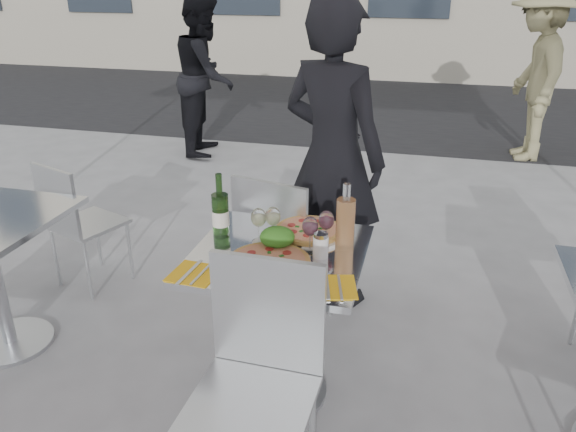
% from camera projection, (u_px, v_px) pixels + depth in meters
% --- Properties ---
extents(ground, '(80.00, 80.00, 0.00)m').
position_uv_depth(ground, '(280.00, 392.00, 2.67)').
color(ground, slate).
extents(street_asphalt, '(24.00, 5.00, 0.00)m').
position_uv_depth(street_asphalt, '(393.00, 105.00, 8.44)').
color(street_asphalt, black).
rests_on(street_asphalt, ground).
extents(main_table, '(0.72, 0.72, 0.75)m').
position_uv_depth(main_table, '(279.00, 294.00, 2.45)').
color(main_table, '#B7BABF').
rests_on(main_table, ground).
extents(chair_far, '(0.51, 0.51, 0.92)m').
position_uv_depth(chair_far, '(280.00, 243.00, 2.91)').
color(chair_far, silver).
rests_on(chair_far, ground).
extents(chair_near, '(0.43, 0.44, 0.93)m').
position_uv_depth(chair_near, '(259.00, 367.00, 1.98)').
color(chair_near, silver).
rests_on(chair_near, ground).
extents(side_chair_lfar, '(0.48, 0.49, 0.82)m').
position_uv_depth(side_chair_lfar, '(75.00, 217.00, 3.37)').
color(side_chair_lfar, silver).
rests_on(side_chair_lfar, ground).
extents(woman_diner, '(0.76, 0.64, 1.76)m').
position_uv_depth(woman_diner, '(333.00, 157.00, 3.15)').
color(woman_diner, black).
rests_on(woman_diner, ground).
extents(pedestrian_a, '(0.77, 0.91, 1.65)m').
position_uv_depth(pedestrian_a, '(205.00, 76.00, 5.92)').
color(pedestrian_a, black).
rests_on(pedestrian_a, ground).
extents(pedestrian_b, '(0.75, 1.20, 1.78)m').
position_uv_depth(pedestrian_b, '(535.00, 73.00, 5.70)').
color(pedestrian_b, '#91895D').
rests_on(pedestrian_b, ground).
extents(pizza_near, '(0.34, 0.34, 0.02)m').
position_uv_depth(pizza_near, '(269.00, 262.00, 2.26)').
color(pizza_near, tan).
rests_on(pizza_near, main_table).
extents(pizza_far, '(0.34, 0.34, 0.03)m').
position_uv_depth(pizza_far, '(309.00, 231.00, 2.52)').
color(pizza_far, white).
rests_on(pizza_far, main_table).
extents(salad_plate, '(0.22, 0.22, 0.09)m').
position_uv_depth(salad_plate, '(277.00, 239.00, 2.40)').
color(salad_plate, white).
rests_on(salad_plate, main_table).
extents(wine_bottle, '(0.07, 0.08, 0.29)m').
position_uv_depth(wine_bottle, '(220.00, 213.00, 2.46)').
color(wine_bottle, '#29531F').
rests_on(wine_bottle, main_table).
extents(carafe, '(0.08, 0.08, 0.29)m').
position_uv_depth(carafe, '(345.00, 222.00, 2.36)').
color(carafe, tan).
rests_on(carafe, main_table).
extents(sugar_shaker, '(0.06, 0.06, 0.11)m').
position_uv_depth(sugar_shaker, '(321.00, 245.00, 2.31)').
color(sugar_shaker, white).
rests_on(sugar_shaker, main_table).
extents(wineglass_white_a, '(0.07, 0.07, 0.16)m').
position_uv_depth(wineglass_white_a, '(259.00, 219.00, 2.41)').
color(wineglass_white_a, white).
rests_on(wineglass_white_a, main_table).
extents(wineglass_white_b, '(0.07, 0.07, 0.16)m').
position_uv_depth(wineglass_white_b, '(273.00, 217.00, 2.43)').
color(wineglass_white_b, white).
rests_on(wineglass_white_b, main_table).
extents(wineglass_red_a, '(0.07, 0.07, 0.16)m').
position_uv_depth(wineglass_red_a, '(310.00, 227.00, 2.33)').
color(wineglass_red_a, white).
rests_on(wineglass_red_a, main_table).
extents(wineglass_red_b, '(0.07, 0.07, 0.16)m').
position_uv_depth(wineglass_red_b, '(326.00, 221.00, 2.39)').
color(wineglass_red_b, white).
rests_on(wineglass_red_b, main_table).
extents(napkin_left, '(0.19, 0.20, 0.01)m').
position_uv_depth(napkin_left, '(194.00, 273.00, 2.19)').
color(napkin_left, gold).
rests_on(napkin_left, main_table).
extents(napkin_right, '(0.22, 0.22, 0.01)m').
position_uv_depth(napkin_right, '(332.00, 287.00, 2.10)').
color(napkin_right, gold).
rests_on(napkin_right, main_table).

